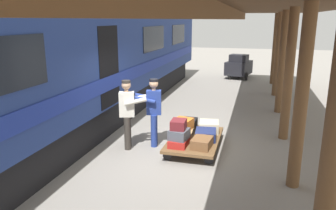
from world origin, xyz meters
The scene contains 16 objects.
ground_plane centered at (0.00, 0.00, 0.00)m, with size 60.00×60.00×0.00m, color gray.
platform_canopy centered at (-2.47, 0.00, 3.24)m, with size 3.20×19.59×3.56m.
train_car centered at (3.32, 0.00, 2.06)m, with size 3.03×21.34×4.00m.
luggage_cart centered at (-0.37, 0.00, 0.24)m, with size 1.18×2.04×0.28m.
suitcase_black_hardshell centered at (-0.10, -0.56, 0.43)m, with size 0.39×0.46×0.30m, color black.
suitcase_red_plastic centered at (-0.10, 0.56, 0.36)m, with size 0.40×0.60×0.17m, color #AD231E.
suitcase_cream_canvas centered at (-0.64, -0.56, 0.41)m, with size 0.48×0.52×0.27m, color beige.
suitcase_navy_fabric centered at (-0.64, 0.00, 0.39)m, with size 0.49×0.56×0.22m, color navy.
suitcase_tan_vintage centered at (-0.10, 0.00, 0.38)m, with size 0.43×0.57×0.21m, color tan.
suitcase_brown_leather centered at (-0.64, 0.56, 0.39)m, with size 0.41×0.54×0.22m, color brown.
suitcase_slate_roller centered at (-0.11, 0.59, 0.56)m, with size 0.39×0.45×0.23m, color #4C515B.
suitcase_orange_carryall centered at (-0.07, 0.03, 0.62)m, with size 0.41×0.48×0.26m, color #CC6B23.
suitcase_maroon_trunk centered at (-0.09, 0.56, 0.78)m, with size 0.33×0.41×0.21m, color maroon.
porter_in_overalls centered at (0.68, 0.03, 0.93)m, with size 0.72×0.54×1.70m.
porter_by_door centered at (1.22, 0.36, 0.93)m, with size 0.73×0.57×1.70m.
baggage_tug centered at (-0.80, -10.60, 0.63)m, with size 1.46×1.91×1.30m.
Camera 1 is at (-1.71, 7.48, 3.09)m, focal length 35.03 mm.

